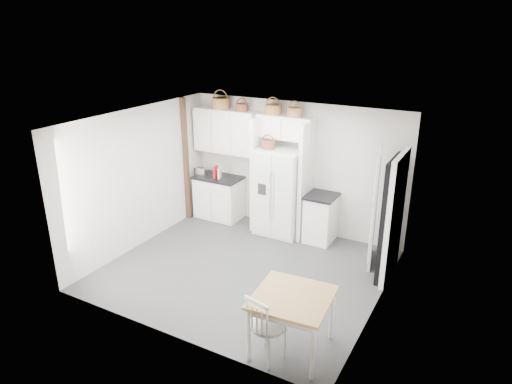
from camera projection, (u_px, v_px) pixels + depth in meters
The scene contains 27 objects.
floor at pixel (245, 270), 7.87m from camera, with size 4.50×4.50×0.00m, color #343435.
ceiling at pixel (244, 121), 6.95m from camera, with size 4.50×4.50×0.00m, color white.
wall_back at pixel (295, 167), 9.05m from camera, with size 4.50×4.50×0.00m, color #B8B1A9.
wall_left at pixel (139, 178), 8.42m from camera, with size 4.00×4.00×0.00m, color #B8B1A9.
wall_right at pixel (383, 228), 6.39m from camera, with size 4.00×4.00×0.00m, color #B8B1A9.
refrigerator at pixel (280, 192), 8.99m from camera, with size 0.90×0.72×1.74m, color silver.
base_cab_left at pixel (219, 198), 9.84m from camera, with size 0.96×0.61×0.89m, color white.
base_cab_right at pixel (321, 219), 8.78m from camera, with size 0.51×0.61×0.90m, color white.
dining_table at pixel (292, 323), 5.85m from camera, with size 0.96×0.96×0.80m, color olive.
windsor_chair at pixel (267, 326), 5.66m from camera, with size 0.47×0.42×0.95m, color white.
counter_left at pixel (218, 178), 9.68m from camera, with size 1.00×0.65×0.04m, color black.
counter_right at pixel (322, 196), 8.62m from camera, with size 0.55×0.66×0.04m, color black.
toaster at pixel (201, 171), 9.72m from camera, with size 0.25×0.14×0.17m, color silver.
cookbook_red at pixel (216, 172), 9.57m from camera, with size 0.04×0.17×0.25m, color #A4161A.
cookbook_cream at pixel (220, 173), 9.53m from camera, with size 0.03×0.15×0.23m, color beige.
basket_upper_b at pixel (221, 103), 9.23m from camera, with size 0.37×0.37×0.22m, color brown.
basket_upper_c at pixel (242, 107), 9.02m from camera, with size 0.25×0.25×0.15m, color maroon.
basket_bridge_a at pixel (273, 109), 8.70m from camera, with size 0.33×0.33×0.18m, color brown.
basket_bridge_b at pixel (295, 112), 8.50m from camera, with size 0.29×0.29×0.16m, color brown.
basket_fridge_a at pixel (268, 145), 8.68m from camera, with size 0.28×0.28×0.15m, color maroon.
upper_cabinet at pixel (226, 131), 9.37m from camera, with size 1.40×0.34×0.90m, color white.
bridge_cabinet at pixel (286, 127), 8.69m from camera, with size 1.12×0.34×0.45m, color white.
fridge_panel_left at pixel (259, 174), 9.15m from camera, with size 0.08×0.60×2.30m, color white.
fridge_panel_right at pixel (306, 182), 8.69m from camera, with size 0.08×0.60×2.30m, color white.
trim_post at pixel (186, 160), 9.51m from camera, with size 0.09×0.09×2.60m, color #3C2018.
doorway_void at pixel (391, 219), 7.35m from camera, with size 0.18×0.85×2.05m, color black.
door_slab at pixel (375, 208), 7.79m from camera, with size 0.80×0.04×2.05m, color white.
Camera 1 is at (3.49, -5.95, 4.03)m, focal length 32.00 mm.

